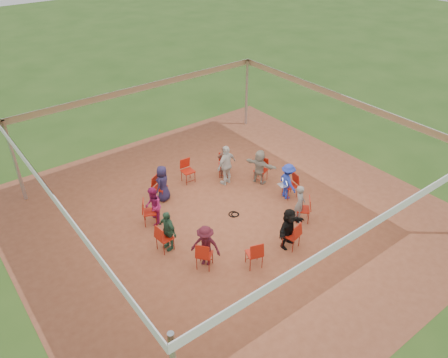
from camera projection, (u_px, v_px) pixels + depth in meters
ground at (226, 215)px, 14.47m from camera, size 80.00×80.00×0.00m
dirt_patch at (226, 215)px, 14.47m from camera, size 13.00×13.00×0.00m
tent at (227, 153)px, 13.19m from camera, size 10.33×10.33×3.00m
chair_0 at (290, 186)px, 15.15m from camera, size 0.51×0.50×0.90m
chair_1 at (261, 170)px, 16.01m from camera, size 0.56×0.55×0.90m
chair_2 at (224, 165)px, 16.31m from camera, size 0.60×0.60×0.90m
chair_3 at (188, 171)px, 15.95m from camera, size 0.44×0.46×0.90m
chair_4 at (160, 188)px, 15.04m from camera, size 0.58×0.59×0.90m
chair_5 at (150, 212)px, 13.87m from camera, size 0.58×0.58×0.90m
chair_6 at (165, 238)px, 12.82m from camera, size 0.48×0.46×0.90m
chair_7 at (205, 254)px, 12.21m from camera, size 0.61×0.60×0.90m
chair_8 at (254, 253)px, 12.25m from camera, size 0.54×0.55×0.90m
chair_9 at (291, 235)px, 12.91m from camera, size 0.51×0.53×0.90m
chair_10 at (303, 209)px, 13.99m from camera, size 0.61×0.61×0.90m
person_seated_0 at (288, 181)px, 14.99m from camera, size 0.58×0.92×1.32m
person_seated_1 at (260, 167)px, 15.81m from camera, size 0.88×1.31×1.32m
person_seated_2 at (224, 162)px, 16.09m from camera, size 0.57×0.54×1.32m
person_seated_3 at (163, 183)px, 14.88m from camera, size 0.74×0.63×1.32m
person_seated_4 at (153, 206)px, 13.77m from camera, size 0.62×0.74×1.32m
person_seated_5 at (168, 230)px, 12.77m from camera, size 0.46×0.81×1.32m
person_seated_6 at (206, 246)px, 12.19m from camera, size 0.86×0.93×1.32m
person_seated_7 at (289, 228)px, 12.86m from camera, size 1.30×0.73×1.32m
person_seated_8 at (300, 204)px, 13.89m from camera, size 0.56×0.57×1.32m
standing_person at (227, 165)px, 15.69m from camera, size 0.98×0.62×1.54m
cable_coil at (234, 214)px, 14.48m from camera, size 0.44×0.44×0.03m
laptop at (284, 183)px, 14.95m from camera, size 0.31×0.36×0.22m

